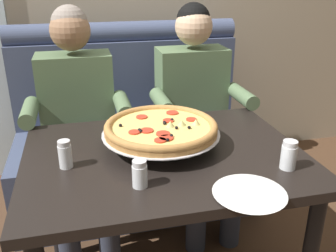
% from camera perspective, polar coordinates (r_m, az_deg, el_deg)
% --- Properties ---
extents(booth_bench, '(1.49, 0.78, 1.13)m').
position_cam_1_polar(booth_bench, '(2.46, -5.21, -2.30)').
color(booth_bench, '#424C6B').
rests_on(booth_bench, ground_plane).
extents(dining_table, '(1.12, 0.84, 0.75)m').
position_cam_1_polar(dining_table, '(1.57, -0.52, -7.33)').
color(dining_table, black).
rests_on(dining_table, ground_plane).
extents(diner_left, '(0.54, 0.64, 1.27)m').
position_cam_1_polar(diner_left, '(2.08, -13.52, 1.65)').
color(diner_left, '#2D3342').
rests_on(diner_left, ground_plane).
extents(diner_right, '(0.54, 0.64, 1.27)m').
position_cam_1_polar(diner_right, '(2.18, 4.33, 3.17)').
color(diner_right, '#2D3342').
rests_on(diner_right, ground_plane).
extents(pizza, '(0.49, 0.49, 0.12)m').
position_cam_1_polar(pizza, '(1.55, -1.20, -0.37)').
color(pizza, silver).
rests_on(pizza, dining_table).
extents(shaker_oregano, '(0.05, 0.05, 0.11)m').
position_cam_1_polar(shaker_oregano, '(1.45, -15.37, -4.44)').
color(shaker_oregano, white).
rests_on(shaker_oregano, dining_table).
extents(shaker_pepper_flakes, '(0.06, 0.06, 0.11)m').
position_cam_1_polar(shaker_pepper_flakes, '(1.46, 17.89, -4.50)').
color(shaker_pepper_flakes, white).
rests_on(shaker_pepper_flakes, dining_table).
extents(shaker_parmesan, '(0.05, 0.05, 0.10)m').
position_cam_1_polar(shaker_parmesan, '(1.28, -4.32, -7.53)').
color(shaker_parmesan, white).
rests_on(shaker_parmesan, dining_table).
extents(plate_near_left, '(0.25, 0.25, 0.02)m').
position_cam_1_polar(plate_near_left, '(1.28, 12.32, -9.73)').
color(plate_near_left, white).
rests_on(plate_near_left, dining_table).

